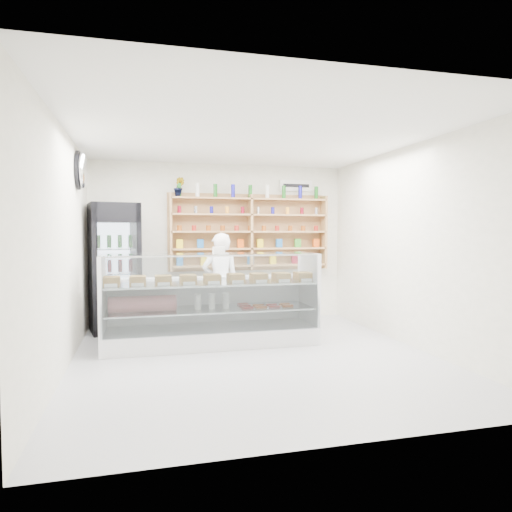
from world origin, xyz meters
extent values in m
plane|color=#9F9EA3|center=(0.00, 0.00, 0.00)|extent=(5.00, 5.00, 0.00)
plane|color=white|center=(0.00, 0.00, 2.80)|extent=(5.00, 5.00, 0.00)
plane|color=beige|center=(0.00, 2.50, 1.40)|extent=(4.50, 0.00, 4.50)
plane|color=beige|center=(0.00, -2.50, 1.40)|extent=(4.50, 0.00, 4.50)
plane|color=beige|center=(-2.25, 0.00, 1.40)|extent=(0.00, 5.00, 5.00)
plane|color=beige|center=(2.25, 0.00, 1.40)|extent=(0.00, 5.00, 5.00)
cube|color=white|center=(-0.44, 0.79, 0.12)|extent=(2.97, 0.84, 0.25)
cube|color=white|center=(-0.44, 1.18, 0.56)|extent=(2.97, 0.05, 0.62)
cube|color=silver|center=(-0.44, 0.79, 0.51)|extent=(2.86, 0.74, 0.02)
cube|color=silver|center=(-0.44, 0.79, 0.87)|extent=(2.91, 0.78, 0.02)
cube|color=silver|center=(-0.44, 0.38, 0.77)|extent=(2.91, 0.12, 1.04)
cube|color=silver|center=(-0.44, 0.74, 1.29)|extent=(2.91, 0.59, 0.01)
imported|color=white|center=(-0.18, 1.52, 0.79)|extent=(0.60, 0.42, 1.58)
cube|color=black|center=(-1.81, 2.04, 1.03)|extent=(0.86, 0.85, 2.05)
cube|color=#310537|center=(-1.87, 1.71, 1.90)|extent=(0.72, 0.17, 0.29)
cube|color=silver|center=(-1.88, 1.70, 0.93)|extent=(0.61, 0.13, 1.62)
cube|color=tan|center=(-0.90, 2.34, 1.59)|extent=(0.04, 0.28, 1.33)
cube|color=tan|center=(0.50, 2.34, 1.59)|extent=(0.04, 0.28, 1.33)
cube|color=tan|center=(1.90, 2.34, 1.59)|extent=(0.04, 0.28, 1.33)
cube|color=tan|center=(0.50, 2.34, 1.00)|extent=(2.80, 0.28, 0.03)
cube|color=tan|center=(0.50, 2.34, 1.30)|extent=(2.80, 0.28, 0.03)
cube|color=tan|center=(0.50, 2.34, 1.60)|extent=(2.80, 0.28, 0.03)
cube|color=tan|center=(0.50, 2.34, 1.90)|extent=(2.80, 0.28, 0.03)
cube|color=tan|center=(0.50, 2.34, 2.18)|extent=(2.80, 0.28, 0.03)
imported|color=#1E6626|center=(-0.75, 2.34, 2.36)|extent=(0.22, 0.19, 0.33)
ellipsoid|color=silver|center=(-2.17, 1.20, 2.45)|extent=(0.15, 0.50, 0.50)
cube|color=white|center=(1.40, 2.47, 2.45)|extent=(0.62, 0.03, 0.20)
camera|label=1|loc=(-1.40, -5.56, 1.59)|focal=32.00mm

